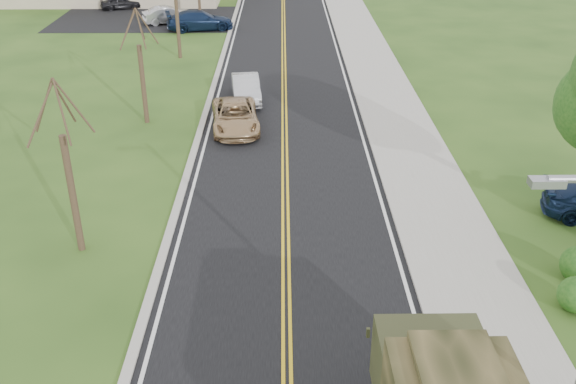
{
  "coord_description": "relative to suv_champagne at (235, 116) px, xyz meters",
  "views": [
    {
      "loc": [
        -0.09,
        -8.69,
        11.85
      ],
      "look_at": [
        0.08,
        10.71,
        1.8
      ],
      "focal_mm": 40.0,
      "sensor_mm": 36.0,
      "label": 1
    }
  ],
  "objects": [
    {
      "name": "lot_car_dark",
      "position": [
        -12.11,
        28.96,
        -0.06
      ],
      "size": [
        3.8,
        2.54,
        1.2
      ],
      "primitive_type": "imported",
      "rotation": [
        0.0,
        0.0,
        1.92
      ],
      "color": "black",
      "rests_on": "ground"
    },
    {
      "name": "curb_right",
      "position": [
        6.58,
        18.96,
        -0.61
      ],
      "size": [
        0.3,
        120.0,
        0.12
      ],
      "primitive_type": "cube",
      "color": "#9E998E",
      "rests_on": "ground"
    },
    {
      "name": "road",
      "position": [
        2.43,
        18.96,
        -0.66
      ],
      "size": [
        8.0,
        120.0,
        0.01
      ],
      "primitive_type": "cube",
      "color": "black",
      "rests_on": "ground"
    },
    {
      "name": "sidewalk_right",
      "position": [
        8.33,
        18.96,
        -0.62
      ],
      "size": [
        3.2,
        120.0,
        0.1
      ],
      "primitive_type": "cube",
      "color": "#9E998E",
      "rests_on": "ground"
    },
    {
      "name": "bare_tree_a",
      "position": [
        -4.58,
        -11.04,
        1.96
      ],
      "size": [
        1.93,
        2.26,
        6.08
      ],
      "color": "#38281C",
      "rests_on": "ground"
    },
    {
      "name": "sedan_silver",
      "position": [
        0.32,
        4.24,
        0.02
      ],
      "size": [
        1.91,
        4.28,
        1.36
      ],
      "primitive_type": "imported",
      "rotation": [
        0.0,
        0.0,
        0.11
      ],
      "color": "#B2B3B7",
      "rests_on": "ground"
    },
    {
      "name": "bare_tree_b",
      "position": [
        -4.58,
        0.96,
        1.81
      ],
      "size": [
        1.83,
        2.14,
        5.73
      ],
      "color": "#38281C",
      "rests_on": "ground"
    },
    {
      "name": "lot_car_navy",
      "position": [
        -4.12,
        20.96,
        0.08
      ],
      "size": [
        5.5,
        3.18,
        1.5
      ],
      "primitive_type": "imported",
      "rotation": [
        0.0,
        0.0,
        1.79
      ],
      "color": "#0F1D3A",
      "rests_on": "ground"
    },
    {
      "name": "curb_left",
      "position": [
        -1.72,
        18.96,
        -0.62
      ],
      "size": [
        0.3,
        120.0,
        0.1
      ],
      "primitive_type": "cube",
      "color": "#9E998E",
      "rests_on": "ground"
    },
    {
      "name": "suv_champagne",
      "position": [
        0.0,
        0.0,
        0.0
      ],
      "size": [
        2.72,
        5.0,
        1.33
      ],
      "primitive_type": "imported",
      "rotation": [
        0.0,
        0.0,
        0.11
      ],
      "color": "tan",
      "rests_on": "ground"
    },
    {
      "name": "bare_tree_c",
      "position": [
        -4.58,
        12.96,
        2.11
      ],
      "size": [
        2.04,
        2.39,
        6.42
      ],
      "color": "#38281C",
      "rests_on": "ground"
    },
    {
      "name": "lot_car_silver",
      "position": [
        -6.91,
        23.25,
        0.02
      ],
      "size": [
        4.42,
        2.92,
        1.38
      ],
      "primitive_type": "imported",
      "rotation": [
        0.0,
        0.0,
        1.96
      ],
      "color": "#ACABB0",
      "rests_on": "ground"
    }
  ]
}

